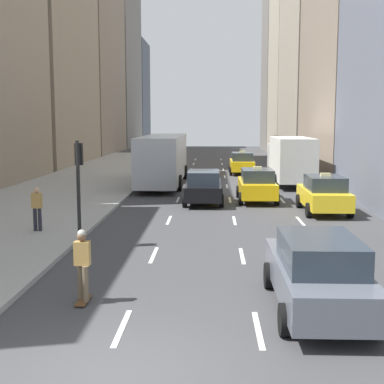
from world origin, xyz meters
name	(u,v)px	position (x,y,z in m)	size (l,w,h in m)	color
ground_plane	(114,374)	(0.00, 0.00, 0.00)	(160.00, 160.00, 0.00)	#3D3D3F
sidewalk_left	(84,183)	(-7.00, 27.00, 0.07)	(8.00, 66.00, 0.15)	#9E9E99
lane_markings	(228,192)	(2.60, 23.00, 0.01)	(5.72, 56.00, 0.01)	white
building_row_left	(73,48)	(-14.00, 52.42, 12.31)	(6.00, 102.23, 32.00)	gray
building_row_right	(333,6)	(12.00, 39.85, 14.03)	(6.00, 76.46, 37.03)	#4C515B
taxi_lead	(242,163)	(4.00, 34.16, 0.88)	(2.02, 4.40, 1.87)	yellow
taxi_second	(324,194)	(6.80, 16.16, 0.88)	(2.02, 4.40, 1.87)	yellow
taxi_third	(257,185)	(4.00, 19.55, 0.88)	(2.02, 4.40, 1.87)	yellow
sedan_black_near	(204,186)	(1.20, 18.88, 0.86)	(2.02, 4.79, 1.69)	black
sedan_silver_behind	(317,272)	(4.00, 3.17, 0.88)	(2.02, 4.92, 1.73)	#565B66
city_bus	(163,158)	(-1.61, 26.72, 1.79)	(2.80, 11.61, 3.25)	#B7BCC1
box_truck	(290,159)	(6.80, 27.19, 1.71)	(2.58, 8.40, 3.15)	silver
skateboarder	(82,262)	(-1.37, 3.52, 0.96)	(0.36, 0.80, 1.75)	brown
pedestrian_mid_block	(37,206)	(-4.87, 10.91, 1.07)	(0.36, 0.22, 1.65)	#23232D
traffic_light_pole	(79,177)	(-2.75, 8.86, 2.41)	(0.24, 0.42, 3.60)	black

